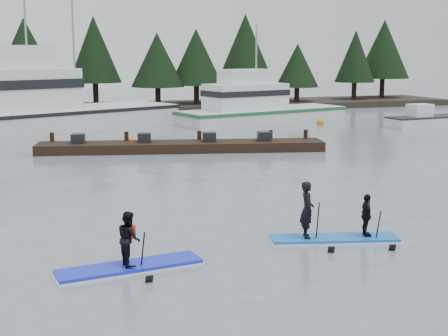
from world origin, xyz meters
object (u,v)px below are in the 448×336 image
object	(u,v)px
fishing_boat_medium	(259,115)
floating_dock	(182,147)
paddleboard_solo	(129,252)
paddleboard_duo	(333,222)
fishing_boat_large	(36,118)

from	to	relation	value
fishing_boat_medium	floating_dock	bearing A→B (deg)	-142.38
fishing_boat_medium	paddleboard_solo	bearing A→B (deg)	-131.72
floating_dock	paddleboard_duo	xyz separation A→B (m)	(-0.16, -17.29, 0.29)
floating_dock	fishing_boat_large	bearing A→B (deg)	133.52
paddleboard_duo	floating_dock	bearing A→B (deg)	103.99
paddleboard_solo	paddleboard_duo	distance (m)	5.88
fishing_boat_medium	paddleboard_solo	world-z (taller)	fishing_boat_medium
fishing_boat_medium	paddleboard_duo	distance (m)	30.65
paddleboard_solo	fishing_boat_medium	bearing A→B (deg)	56.09
fishing_boat_large	paddleboard_solo	size ratio (longest dim) A/B	5.49
fishing_boat_large	paddleboard_duo	size ratio (longest dim) A/B	5.44
paddleboard_duo	fishing_boat_medium	bearing A→B (deg)	86.72
fishing_boat_large	fishing_boat_medium	size ratio (longest dim) A/B	1.41
floating_dock	paddleboard_solo	size ratio (longest dim) A/B	4.24
fishing_boat_medium	paddleboard_solo	xyz separation A→B (m)	(-15.21, -29.74, -0.11)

